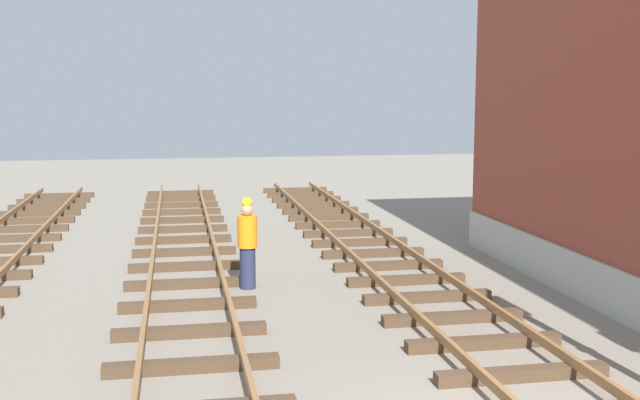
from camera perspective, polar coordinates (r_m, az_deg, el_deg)
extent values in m
cube|color=#4C3826|center=(11.41, 14.52, -12.19)|extent=(2.50, 0.24, 0.18)
cube|color=#4C3826|center=(12.61, 11.83, -10.15)|extent=(2.50, 0.24, 0.18)
cube|color=#4C3826|center=(13.84, 9.64, -8.46)|extent=(2.50, 0.24, 0.18)
cube|color=#4C3826|center=(15.10, 7.82, -7.03)|extent=(2.50, 0.24, 0.18)
cube|color=#4C3826|center=(16.38, 6.30, -5.82)|extent=(2.50, 0.24, 0.18)
cube|color=#4C3826|center=(17.67, 5.00, -4.79)|extent=(2.50, 0.24, 0.18)
cube|color=#4C3826|center=(18.98, 3.89, -3.89)|extent=(2.50, 0.24, 0.18)
cube|color=#4C3826|center=(20.30, 2.92, -3.11)|extent=(2.50, 0.24, 0.18)
cube|color=#4C3826|center=(21.62, 2.07, -2.42)|extent=(2.50, 0.24, 0.18)
cube|color=#4C3826|center=(22.96, 1.32, -1.82)|extent=(2.50, 0.24, 0.18)
cube|color=#4C3826|center=(24.29, 0.65, -1.27)|extent=(2.50, 0.24, 0.18)
cube|color=#4C3826|center=(25.64, 0.05, -0.79)|extent=(2.50, 0.24, 0.18)
cube|color=#4C3826|center=(26.99, -0.49, -0.35)|extent=(2.50, 0.24, 0.18)
cube|color=#4C3826|center=(28.34, -0.98, 0.04)|extent=(2.50, 0.24, 0.18)
cube|color=#4C3826|center=(29.69, -1.42, 0.40)|extent=(2.50, 0.24, 0.18)
cube|color=#4C3826|center=(31.05, -1.82, 0.73)|extent=(2.50, 0.24, 0.18)
cube|color=#4C3826|center=(11.52, -9.32, -11.84)|extent=(2.50, 0.24, 0.18)
cube|color=#4C3826|center=(13.07, -9.48, -9.45)|extent=(2.50, 0.24, 0.18)
cube|color=#4C3826|center=(14.62, -9.61, -7.57)|extent=(2.50, 0.24, 0.18)
cube|color=#4C3826|center=(16.19, -9.71, -6.05)|extent=(2.50, 0.24, 0.18)
cube|color=#4C3826|center=(17.78, -9.79, -4.80)|extent=(2.50, 0.24, 0.18)
cube|color=#4C3826|center=(19.36, -9.85, -3.76)|extent=(2.50, 0.24, 0.18)
cube|color=#4C3826|center=(20.96, -9.91, -2.87)|extent=(2.50, 0.24, 0.18)
cube|color=#4C3826|center=(22.55, -9.96, -2.11)|extent=(2.50, 0.24, 0.18)
cube|color=#4C3826|center=(24.15, -10.00, -1.45)|extent=(2.50, 0.24, 0.18)
cube|color=#4C3826|center=(25.76, -10.04, -0.87)|extent=(2.50, 0.24, 0.18)
cube|color=#4C3826|center=(27.36, -10.07, -0.36)|extent=(2.50, 0.24, 0.18)
cube|color=#4C3826|center=(28.97, -10.10, 0.09)|extent=(2.50, 0.24, 0.18)
cube|color=#4C3826|center=(30.58, -10.13, 0.50)|extent=(2.50, 0.24, 0.18)
cube|color=#4C3826|center=(20.94, -22.29, -3.36)|extent=(2.50, 0.24, 0.18)
cube|color=#4C3826|center=(22.35, -21.53, -2.64)|extent=(2.50, 0.24, 0.18)
cube|color=#4C3826|center=(23.78, -20.86, -2.00)|extent=(2.50, 0.24, 0.18)
cube|color=#4C3826|center=(25.21, -20.27, -1.43)|extent=(2.50, 0.24, 0.18)
cube|color=#4C3826|center=(26.64, -19.74, -0.93)|extent=(2.50, 0.24, 0.18)
cube|color=#4C3826|center=(28.08, -19.27, -0.48)|extent=(2.50, 0.24, 0.18)
cube|color=#4C3826|center=(29.52, -18.85, -0.07)|extent=(2.50, 0.24, 0.18)
cube|color=#4C3826|center=(30.96, -18.46, 0.30)|extent=(2.50, 0.24, 0.18)
cylinder|color=#262D4C|center=(15.95, -5.29, -4.94)|extent=(0.32, 0.32, 0.85)
cylinder|color=orange|center=(15.80, -5.33, -2.29)|extent=(0.40, 0.40, 0.65)
sphere|color=tan|center=(15.73, -5.35, -0.70)|extent=(0.24, 0.24, 0.24)
sphere|color=yellow|center=(15.71, -5.35, -0.19)|extent=(0.22, 0.22, 0.22)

